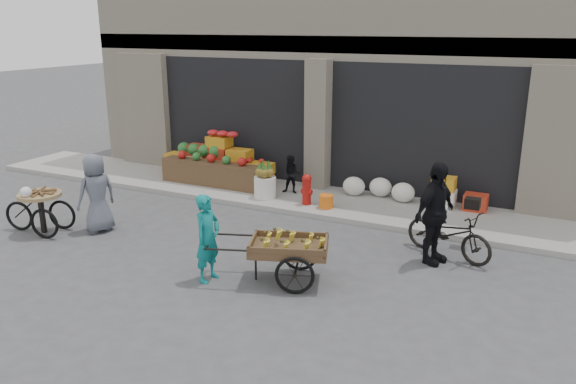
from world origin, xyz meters
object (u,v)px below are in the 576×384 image
at_px(vendor_grey, 96,193).
at_px(cyclist, 435,214).
at_px(pineapple_bin, 265,187).
at_px(banana_cart, 286,245).
at_px(bicycle, 449,233).
at_px(orange_bucket, 326,201).
at_px(vendor_woman, 208,238).
at_px(fire_hydrant, 307,188).
at_px(tricycle_cart, 41,206).
at_px(seated_person, 291,174).

distance_m(vendor_grey, cyclist, 6.60).
relative_size(pineapple_bin, banana_cart, 0.23).
relative_size(vendor_grey, bicycle, 0.94).
distance_m(pineapple_bin, vendor_grey, 3.86).
xyz_separation_m(pineapple_bin, banana_cart, (2.33, -3.62, 0.28)).
bearing_deg(cyclist, banana_cart, 153.90).
bearing_deg(orange_bucket, bicycle, -23.89).
height_order(pineapple_bin, banana_cart, banana_cart).
xyz_separation_m(orange_bucket, vendor_woman, (-0.44, -4.03, 0.47)).
height_order(fire_hydrant, cyclist, cyclist).
distance_m(orange_bucket, vendor_woman, 4.08).
distance_m(vendor_woman, bicycle, 4.34).
relative_size(pineapple_bin, tricycle_cart, 0.36).
bearing_deg(cyclist, fire_hydrant, 82.94).
relative_size(bicycle, cyclist, 0.94).
height_order(vendor_grey, cyclist, cyclist).
bearing_deg(seated_person, vendor_grey, -133.77).
bearing_deg(vendor_grey, seated_person, 165.82).
bearing_deg(fire_hydrant, tricycle_cart, -138.44).
height_order(fire_hydrant, tricycle_cart, tricycle_cart).
relative_size(orange_bucket, vendor_woman, 0.22).
bearing_deg(fire_hydrant, bicycle, -21.45).
distance_m(vendor_grey, bicycle, 6.90).
distance_m(vendor_woman, cyclist, 3.93).
distance_m(seated_person, tricycle_cart, 5.59).
distance_m(orange_bucket, cyclist, 3.27).
distance_m(vendor_woman, vendor_grey, 3.43).
bearing_deg(pineapple_bin, seated_person, 56.31).
bearing_deg(pineapple_bin, fire_hydrant, -2.60).
bearing_deg(vendor_grey, pineapple_bin, 165.80).
height_order(seated_person, bicycle, seated_person).
bearing_deg(orange_bucket, banana_cart, -78.20).
relative_size(orange_bucket, seated_person, 0.34).
bearing_deg(fire_hydrant, vendor_grey, -135.86).
height_order(pineapple_bin, cyclist, cyclist).
bearing_deg(bicycle, banana_cart, 156.83).
xyz_separation_m(pineapple_bin, vendor_grey, (-2.13, -3.19, 0.44)).
bearing_deg(banana_cart, cyclist, 23.02).
distance_m(banana_cart, vendor_grey, 4.49).
distance_m(seated_person, vendor_woman, 4.79).
xyz_separation_m(pineapple_bin, vendor_woman, (1.16, -4.13, 0.37)).
bearing_deg(cyclist, seated_person, 79.97).
relative_size(pineapple_bin, vendor_woman, 0.35).
bearing_deg(orange_bucket, fire_hydrant, 174.29).
bearing_deg(banana_cart, bicycle, 25.95).
bearing_deg(vendor_grey, orange_bucket, 149.18).
distance_m(banana_cart, cyclist, 2.71).
height_order(seated_person, cyclist, cyclist).
distance_m(vendor_woman, tricycle_cart, 4.27).
xyz_separation_m(pineapple_bin, fire_hydrant, (1.10, -0.05, 0.13)).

